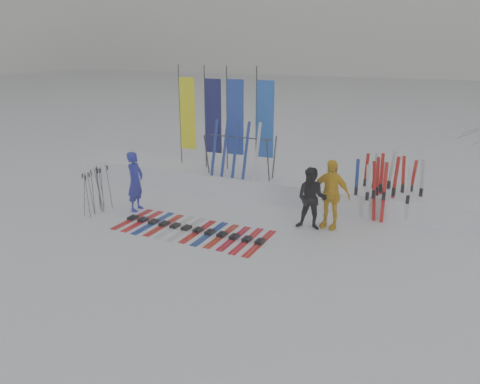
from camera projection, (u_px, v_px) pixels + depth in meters
The scene contains 10 objects.
ground at pixel (201, 254), 10.26m from camera, with size 120.00×120.00×0.00m, color white.
snow_bank at pixel (277, 186), 14.13m from camera, with size 14.00×1.60×0.60m, color white.
person_blue at pixel (135, 181), 12.76m from camera, with size 0.60×0.39×1.65m, color #1B219E.
person_black at pixel (312, 199), 11.45m from camera, with size 0.76×0.59×1.56m, color black.
person_yellow at pixel (330, 194), 11.52m from camera, with size 1.02×0.43×1.75m, color yellow.
ski_row at pixel (192, 229), 11.54m from camera, with size 3.81×1.69×0.07m.
pole_cluster at pixel (97, 191), 12.67m from camera, with size 0.32×0.93×1.25m.
feather_flags at pixel (224, 117), 14.52m from camera, with size 3.32×0.19×3.20m.
ski_rack at pixel (240, 151), 13.89m from camera, with size 2.04×0.80×1.23m.
upright_skis at pixel (385, 187), 12.35m from camera, with size 1.65×1.20×1.70m.
Camera 1 is at (4.81, -8.09, 4.39)m, focal length 35.00 mm.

